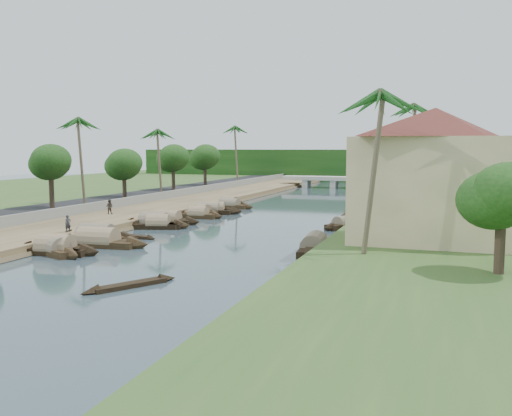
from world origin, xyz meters
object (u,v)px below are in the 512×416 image
(sampan_1, at_px, (55,249))
(person_near, at_px, (68,224))
(bridge, at_px, (348,180))
(sampan_0, at_px, (53,249))
(building_near, at_px, (434,174))

(sampan_1, xyz_separation_m, person_near, (-3.11, 5.77, 1.16))
(bridge, bearing_deg, sampan_0, -96.49)
(person_near, bearing_deg, sampan_0, -124.49)
(bridge, bearing_deg, person_near, -99.15)
(building_near, height_order, person_near, building_near)
(bridge, xyz_separation_m, sampan_1, (-9.23, -82.40, -1.30))
(building_near, xyz_separation_m, sampan_0, (-28.37, -8.45, -5.97))
(sampan_0, bearing_deg, person_near, 140.72)
(building_near, relative_size, person_near, 9.47)
(bridge, height_order, sampan_0, bridge)
(building_near, height_order, sampan_1, building_near)
(sampan_0, height_order, person_near, person_near)
(sampan_0, relative_size, person_near, 4.91)
(sampan_0, xyz_separation_m, person_near, (-2.96, 5.82, 1.17))
(bridge, distance_m, sampan_0, 83.00)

